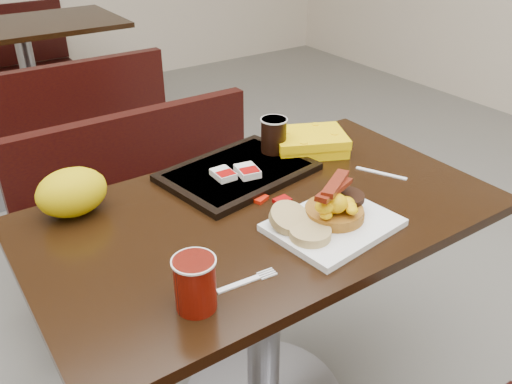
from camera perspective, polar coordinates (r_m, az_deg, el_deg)
table_near at (r=1.62m, az=0.85°, el=-13.23°), size 1.20×0.70×0.75m
bench_near_n at (r=2.12m, az=-10.08°, el=-2.63°), size 1.00×0.46×0.72m
table_far at (r=3.80m, az=-22.70°, el=10.51°), size 1.20×0.70×0.75m
bench_far_s at (r=3.15m, az=-19.55°, el=7.16°), size 1.00×0.46×0.72m
bench_far_n at (r=4.46m, az=-24.89°, el=12.49°), size 1.00×0.46×0.72m
platter at (r=1.32m, az=8.18°, el=-3.49°), size 0.32×0.26×0.02m
pancake_stack at (r=1.33m, az=8.29°, el=-2.07°), size 0.18×0.18×0.03m
sausage_patty at (r=1.35m, az=9.57°, el=-0.51°), size 0.11×0.11×0.01m
scrambled_eggs at (r=1.28m, az=8.47°, el=-1.37°), size 0.11×0.10×0.05m
bacon_strips at (r=1.28m, az=8.31°, el=0.41°), size 0.18×0.14×0.01m
muffin_bottom at (r=1.25m, az=5.77°, el=-4.37°), size 0.12×0.12×0.02m
muffin_top at (r=1.28m, az=3.54°, el=-2.75°), size 0.11×0.11×0.06m
coffee_cup_near at (r=1.06m, az=-6.46°, el=-9.67°), size 0.09×0.09×0.11m
fork at (r=1.14m, az=-1.88°, el=-9.73°), size 0.14×0.04×0.00m
knife at (r=1.60m, az=13.13°, el=1.95°), size 0.08×0.14×0.00m
condiment_syrup at (r=1.43m, az=0.41°, el=-0.72°), size 0.05×0.04×0.01m
condiment_ketchup at (r=1.42m, az=2.80°, el=-0.91°), size 0.05×0.03×0.01m
tray at (r=1.55m, az=-1.90°, el=2.13°), size 0.45×0.36×0.02m
hashbrown_sleeve_left at (r=1.50m, az=-3.48°, el=1.90°), size 0.05×0.07×0.02m
hashbrown_sleeve_right at (r=1.51m, az=-0.91°, el=2.23°), size 0.07×0.08×0.02m
coffee_cup_far at (r=1.63m, az=1.89°, el=6.03°), size 0.08×0.08×0.11m
clamshell at (r=1.70m, az=5.70°, el=5.28°), size 0.27×0.24×0.06m
paper_bag at (r=1.42m, az=-18.94°, el=-0.02°), size 0.21×0.18×0.12m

